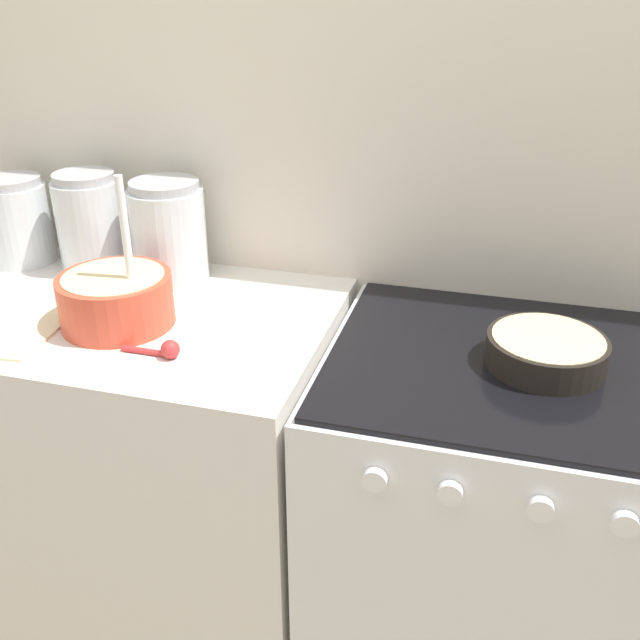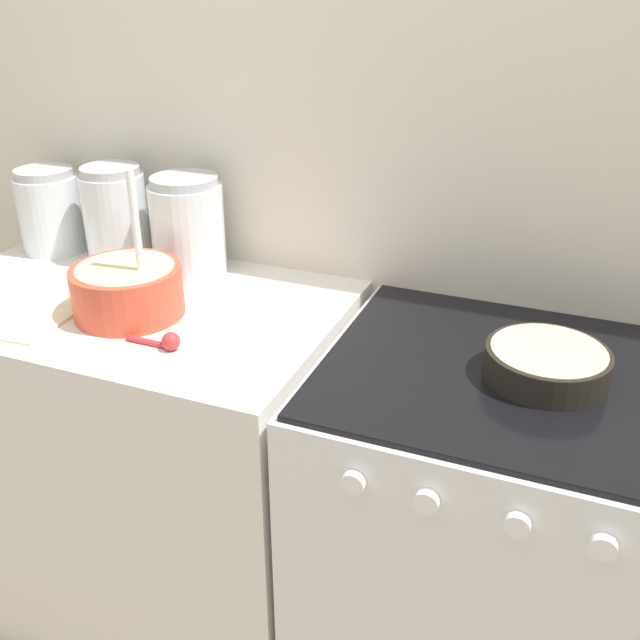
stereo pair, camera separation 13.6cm
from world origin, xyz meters
TOP-DOWN VIEW (x-y plane):
  - wall_back at (0.00, 0.62)m, footprint 4.87×0.05m
  - countertop_cabinet at (-0.47, 0.30)m, footprint 0.94×0.59m
  - stove at (0.36, 0.30)m, footprint 0.68×0.61m
  - mixing_bowl at (-0.42, 0.24)m, footprint 0.23×0.23m
  - baking_pan at (0.42, 0.30)m, footprint 0.22×0.22m
  - storage_jar_left at (-0.82, 0.49)m, footprint 0.16×0.16m
  - storage_jar_middle at (-0.62, 0.49)m, footprint 0.15×0.15m
  - storage_jar_right at (-0.42, 0.49)m, footprint 0.17×0.17m
  - recipe_page at (-0.61, 0.15)m, footprint 0.20×0.24m
  - measuring_spoon at (-0.26, 0.14)m, footprint 0.12×0.04m

SIDE VIEW (x-z plane):
  - stove at x=0.36m, z-range 0.00..0.88m
  - countertop_cabinet at x=-0.47m, z-range 0.00..0.88m
  - recipe_page at x=-0.61m, z-range 0.88..0.89m
  - measuring_spoon at x=-0.26m, z-range 0.88..0.92m
  - baking_pan at x=0.42m, z-range 0.89..0.94m
  - mixing_bowl at x=-0.42m, z-range 0.79..1.10m
  - storage_jar_left at x=-0.82m, z-range 0.87..1.08m
  - storage_jar_right at x=-0.42m, z-range 0.87..1.10m
  - storage_jar_middle at x=-0.62m, z-range 0.87..1.10m
  - wall_back at x=0.00m, z-range 0.00..2.40m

